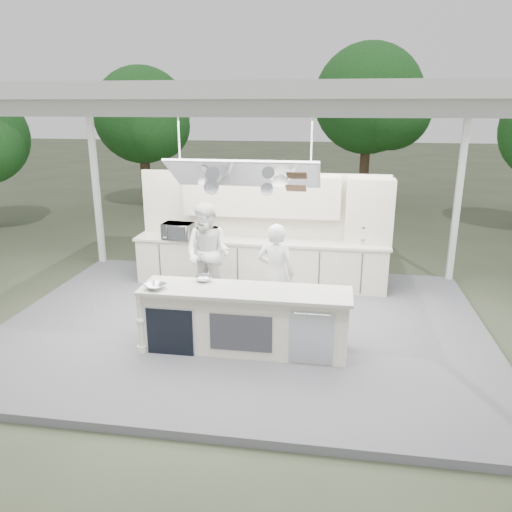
% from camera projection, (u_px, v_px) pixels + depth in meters
% --- Properties ---
extents(ground, '(90.00, 90.00, 0.00)m').
position_uv_depth(ground, '(243.00, 329.00, 8.46)').
color(ground, '#464F36').
rests_on(ground, ground).
extents(stage_deck, '(8.00, 6.00, 0.12)m').
position_uv_depth(stage_deck, '(243.00, 326.00, 8.44)').
color(stage_deck, '#59595E').
rests_on(stage_deck, ground).
extents(tent, '(8.20, 6.20, 3.86)m').
position_uv_depth(tent, '(241.00, 100.00, 7.37)').
color(tent, white).
rests_on(tent, ground).
extents(demo_island, '(3.10, 0.79, 0.95)m').
position_uv_depth(demo_island, '(244.00, 319.00, 7.40)').
color(demo_island, white).
rests_on(demo_island, stage_deck).
extents(back_counter, '(5.08, 0.72, 0.95)m').
position_uv_depth(back_counter, '(260.00, 262.00, 10.08)').
color(back_counter, white).
rests_on(back_counter, stage_deck).
extents(back_wall_unit, '(5.05, 0.48, 2.25)m').
position_uv_depth(back_wall_unit, '(284.00, 213.00, 9.93)').
color(back_wall_unit, white).
rests_on(back_wall_unit, stage_deck).
extents(tree_cluster, '(19.55, 9.40, 5.85)m').
position_uv_depth(tree_cluster, '(290.00, 116.00, 16.76)').
color(tree_cluster, '#4B3725').
rests_on(tree_cluster, ground).
extents(head_chef, '(0.68, 0.50, 1.71)m').
position_uv_depth(head_chef, '(276.00, 274.00, 8.22)').
color(head_chef, white).
rests_on(head_chef, stage_deck).
extents(sous_chef, '(1.06, 0.93, 1.86)m').
position_uv_depth(sous_chef, '(208.00, 254.00, 9.07)').
color(sous_chef, white).
rests_on(sous_chef, stage_deck).
extents(toaster_oven, '(0.62, 0.45, 0.32)m').
position_uv_depth(toaster_oven, '(178.00, 231.00, 9.95)').
color(toaster_oven, silver).
rests_on(toaster_oven, back_counter).
extents(bowl_large, '(0.40, 0.40, 0.07)m').
position_uv_depth(bowl_large, '(155.00, 286.00, 7.28)').
color(bowl_large, silver).
rests_on(bowl_large, demo_island).
extents(bowl_small, '(0.27, 0.27, 0.08)m').
position_uv_depth(bowl_small, '(204.00, 279.00, 7.60)').
color(bowl_small, silver).
rests_on(bowl_small, demo_island).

